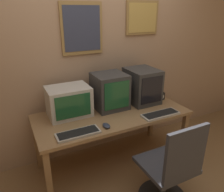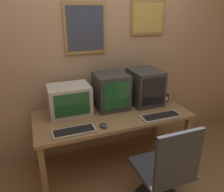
% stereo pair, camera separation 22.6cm
% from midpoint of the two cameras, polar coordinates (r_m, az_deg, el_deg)
% --- Properties ---
extents(wall_back, '(8.00, 0.08, 2.60)m').
position_cam_midpoint_polar(wall_back, '(2.74, -6.92, 10.79)').
color(wall_back, tan).
rests_on(wall_back, ground_plane).
extents(desk, '(1.74, 0.76, 0.71)m').
position_cam_midpoint_polar(desk, '(2.54, -2.56, -6.00)').
color(desk, olive).
rests_on(desk, ground_plane).
extents(monitor_left, '(0.46, 0.35, 0.33)m').
position_cam_midpoint_polar(monitor_left, '(2.47, -13.82, -1.40)').
color(monitor_left, '#B7B2A8').
rests_on(monitor_left, desk).
extents(monitor_center, '(0.37, 0.38, 0.42)m').
position_cam_midpoint_polar(monitor_center, '(2.58, -3.11, 1.25)').
color(monitor_center, '#333333').
rests_on(monitor_center, desk).
extents(monitor_right, '(0.36, 0.43, 0.43)m').
position_cam_midpoint_polar(monitor_right, '(2.76, 5.51, 2.66)').
color(monitor_right, '#333333').
rests_on(monitor_right, desk).
extents(keyboard_main, '(0.42, 0.16, 0.03)m').
position_cam_midpoint_polar(keyboard_main, '(2.14, -11.88, -9.58)').
color(keyboard_main, '#A8A399').
rests_on(keyboard_main, desk).
extents(keyboard_side, '(0.45, 0.16, 0.03)m').
position_cam_midpoint_polar(keyboard_side, '(2.49, 10.03, -4.76)').
color(keyboard_side, '#A8A399').
rests_on(keyboard_side, desk).
extents(mouse_near_keyboard, '(0.07, 0.11, 0.03)m').
position_cam_midpoint_polar(mouse_near_keyboard, '(2.22, -4.42, -7.79)').
color(mouse_near_keyboard, '#282D3D').
rests_on(mouse_near_keyboard, desk).
extents(desk_clock, '(0.11, 0.06, 0.10)m').
position_cam_midpoint_polar(desk_clock, '(2.90, 10.34, -0.09)').
color(desk_clock, black).
rests_on(desk_clock, desk).
extents(office_chair, '(0.49, 0.49, 0.94)m').
position_cam_midpoint_polar(office_chair, '(2.22, 12.03, -18.92)').
color(office_chair, black).
rests_on(office_chair, ground_plane).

